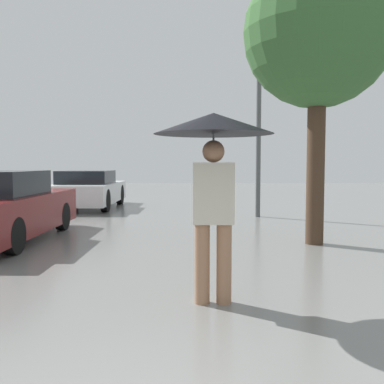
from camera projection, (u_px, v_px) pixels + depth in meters
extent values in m
cylinder|color=#9E7051|center=(202.00, 263.00, 4.30)|extent=(0.15, 0.15, 0.81)
cylinder|color=#9E7051|center=(224.00, 263.00, 4.30)|extent=(0.15, 0.15, 0.81)
cube|color=beige|center=(213.00, 193.00, 4.25)|extent=(0.41, 0.24, 0.61)
sphere|color=#9E7051|center=(213.00, 151.00, 4.23)|extent=(0.22, 0.22, 0.22)
cylinder|color=#515456|center=(213.00, 167.00, 4.24)|extent=(0.02, 0.02, 0.65)
cone|color=black|center=(214.00, 123.00, 4.21)|extent=(1.19, 1.19, 0.21)
cylinder|color=black|center=(62.00, 216.00, 9.08)|extent=(0.18, 0.58, 0.58)
cylinder|color=black|center=(13.00, 236.00, 6.62)|extent=(0.18, 0.58, 0.58)
cube|color=silver|center=(88.00, 193.00, 13.62)|extent=(1.78, 3.92, 0.60)
cube|color=black|center=(86.00, 177.00, 13.39)|extent=(1.51, 1.76, 0.40)
cylinder|color=black|center=(74.00, 194.00, 14.85)|extent=(0.18, 0.67, 0.67)
cylinder|color=black|center=(120.00, 194.00, 14.84)|extent=(0.18, 0.67, 0.67)
cylinder|color=black|center=(51.00, 201.00, 12.42)|extent=(0.18, 0.67, 0.67)
cylinder|color=black|center=(105.00, 201.00, 12.41)|extent=(0.18, 0.67, 0.67)
cylinder|color=#473323|center=(316.00, 160.00, 7.42)|extent=(0.31, 0.31, 2.94)
sphere|color=#386633|center=(318.00, 33.00, 7.28)|extent=(2.55, 2.55, 2.55)
cylinder|color=#515456|center=(258.00, 146.00, 11.23)|extent=(0.13, 0.13, 3.74)
sphere|color=beige|center=(259.00, 69.00, 11.10)|extent=(0.39, 0.39, 0.39)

